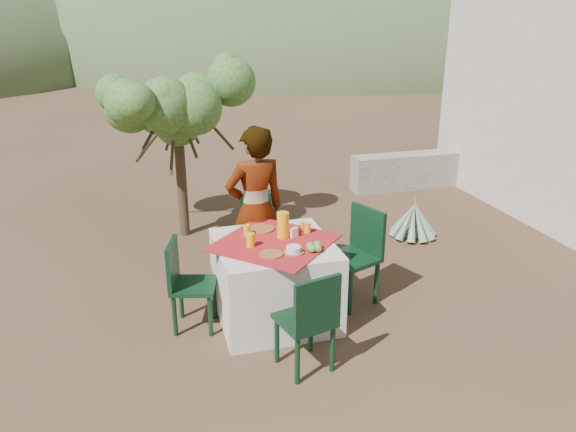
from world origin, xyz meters
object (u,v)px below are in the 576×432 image
object	(u,v)px
shrub_tree	(182,114)
person	(255,210)
juice_pitcher	(283,225)
chair_far	(260,230)
agave	(413,221)
table	(275,280)
chair_left	(185,281)
chair_right	(358,251)
chair_near	(310,319)

from	to	relation	value
shrub_tree	person	bearing A→B (deg)	-73.20
shrub_tree	juice_pitcher	bearing A→B (deg)	-74.31
chair_far	agave	bearing A→B (deg)	18.60
table	chair_left	distance (m)	0.80
chair_right	juice_pitcher	world-z (taller)	juice_pitcher
agave	juice_pitcher	distance (m)	2.53
chair_right	juice_pitcher	size ratio (longest dim) A/B	3.94
chair_left	shrub_tree	bearing A→B (deg)	9.14
chair_left	juice_pitcher	size ratio (longest dim) A/B	3.48
table	chair_right	distance (m)	0.87
chair_far	chair_right	distance (m)	1.16
chair_far	chair_near	world-z (taller)	chair_far
chair_near	chair_left	bearing A→B (deg)	-61.97
person	agave	distance (m)	2.39
person	juice_pitcher	distance (m)	0.58
chair_near	agave	xyz separation A→B (m)	(2.10, 2.28, -0.26)
chair_near	agave	size ratio (longest dim) A/B	1.36
chair_left	shrub_tree	world-z (taller)	shrub_tree
chair_right	shrub_tree	size ratio (longest dim) A/B	0.49
chair_right	agave	bearing A→B (deg)	113.41
chair_right	chair_left	bearing A→B (deg)	-109.82
chair_far	agave	size ratio (longest dim) A/B	1.37
chair_near	chair_right	distance (m)	1.27
chair_far	person	xyz separation A→B (m)	(-0.12, -0.34, 0.36)
table	agave	xyz separation A→B (m)	(2.15, 1.40, -0.17)
person	juice_pitcher	world-z (taller)	person
table	agave	world-z (taller)	table
table	shrub_tree	world-z (taller)	shrub_tree
chair_near	shrub_tree	distance (m)	3.42
chair_far	shrub_tree	world-z (taller)	shrub_tree
shrub_tree	table	bearing A→B (deg)	-77.13
chair_left	chair_right	world-z (taller)	chair_right
shrub_tree	chair_right	bearing A→B (deg)	-57.97
chair_near	chair_right	xyz separation A→B (m)	(0.80, 0.99, 0.04)
chair_far	juice_pitcher	xyz separation A→B (m)	(0.00, -0.91, 0.40)
table	person	distance (m)	0.79
chair_left	chair_right	distance (m)	1.65
chair_right	person	bearing A→B (deg)	-143.10
person	agave	world-z (taller)	person
chair_right	agave	world-z (taller)	chair_right
chair_far	juice_pitcher	bearing A→B (deg)	-82.84
chair_left	chair_right	size ratio (longest dim) A/B	0.88
juice_pitcher	table	bearing A→B (deg)	-142.18
chair_near	person	world-z (taller)	person
table	person	size ratio (longest dim) A/B	0.77
chair_far	chair_right	bearing A→B (deg)	-42.14
person	chair_near	bearing A→B (deg)	82.93
chair_near	person	distance (m)	1.57
table	chair_right	xyz separation A→B (m)	(0.86, 0.11, 0.14)
chair_near	agave	bearing A→B (deg)	-146.82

